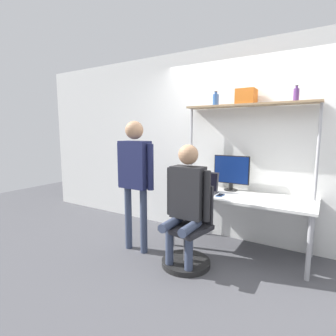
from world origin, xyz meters
TOP-DOWN VIEW (x-y plane):
  - ground_plane at (0.00, 0.00)m, footprint 12.00×12.00m
  - wall_back at (0.00, 0.78)m, footprint 8.00×0.06m
  - desk at (0.00, 0.38)m, footprint 1.73×0.73m
  - shelf_unit at (0.00, 0.60)m, footprint 1.65×0.27m
  - monitor at (-0.20, 0.61)m, footprint 0.49×0.18m
  - laptop at (-0.45, 0.32)m, footprint 0.32×0.26m
  - cell_phone at (-0.21, 0.24)m, footprint 0.07×0.15m
  - office_chair at (-0.40, -0.26)m, footprint 0.56×0.56m
  - person_seated at (-0.41, -0.30)m, footprint 0.54×0.47m
  - person_standing at (-1.14, -0.29)m, footprint 0.55×0.22m
  - bottle_purple at (0.54, 0.60)m, footprint 0.06×0.06m
  - bottle_blue at (-0.45, 0.60)m, footprint 0.08×0.08m
  - storage_box at (-0.04, 0.60)m, footprint 0.23×0.23m

SIDE VIEW (x-z plane):
  - ground_plane at x=0.00m, z-range 0.00..0.00m
  - office_chair at x=-0.40m, z-range -0.18..0.75m
  - desk at x=0.00m, z-range 0.29..1.03m
  - cell_phone at x=-0.21m, z-range 0.73..0.74m
  - laptop at x=-0.45m, z-range 0.67..0.94m
  - person_seated at x=-0.41m, z-range 0.13..1.52m
  - monitor at x=-0.20m, z-range 0.75..1.23m
  - person_standing at x=-1.14m, z-range 0.23..1.89m
  - wall_back at x=0.00m, z-range 0.00..2.70m
  - shelf_unit at x=0.00m, z-range 0.64..2.52m
  - bottle_purple at x=0.54m, z-range 1.86..2.04m
  - bottle_blue at x=-0.45m, z-range 1.86..2.05m
  - storage_box at x=-0.04m, z-range 1.88..2.06m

